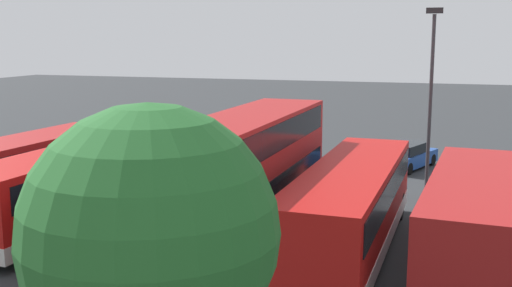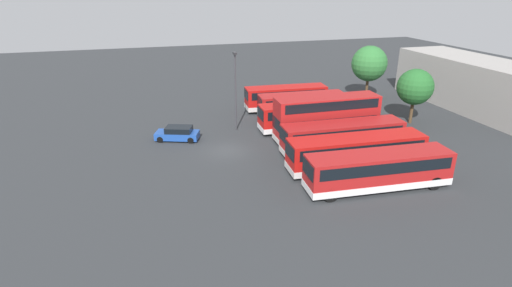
% 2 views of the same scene
% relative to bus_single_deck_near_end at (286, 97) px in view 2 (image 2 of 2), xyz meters
% --- Properties ---
extents(ground_plane, '(140.00, 140.00, 0.00)m').
position_rel_bus_single_deck_near_end_xyz_m(ground_plane, '(10.94, -9.93, -1.62)').
color(ground_plane, '#2D3033').
extents(bus_single_deck_near_end, '(3.28, 10.26, 2.95)m').
position_rel_bus_single_deck_near_end_xyz_m(bus_single_deck_near_end, '(0.00, 0.00, 0.00)').
color(bus_single_deck_near_end, '#B71411').
rests_on(bus_single_deck_near_end, ground).
extents(bus_single_deck_second, '(3.24, 10.28, 2.95)m').
position_rel_bus_single_deck_near_end_xyz_m(bus_single_deck_second, '(3.78, 0.58, 0.00)').
color(bus_single_deck_second, '#A51919').
rests_on(bus_single_deck_second, ground).
extents(bus_single_deck_third, '(2.87, 11.70, 2.95)m').
position_rel_bus_single_deck_near_end_xyz_m(bus_single_deck_third, '(7.57, 0.21, 0.00)').
color(bus_single_deck_third, '#B71411').
rests_on(bus_single_deck_third, ground).
extents(bus_double_decker_fourth, '(2.84, 10.57, 4.55)m').
position_rel_bus_single_deck_near_end_xyz_m(bus_double_decker_fourth, '(11.06, 0.18, 0.83)').
color(bus_double_decker_fourth, '#A51919').
rests_on(bus_double_decker_fourth, ground).
extents(bus_single_deck_fifth, '(3.05, 11.62, 2.95)m').
position_rel_bus_single_deck_near_end_xyz_m(bus_single_deck_fifth, '(14.40, 0.26, 0.00)').
color(bus_single_deck_fifth, '#A51919').
rests_on(bus_single_deck_fifth, ground).
extents(bus_single_deck_sixth, '(3.24, 11.95, 2.95)m').
position_rel_bus_single_deck_near_end_xyz_m(bus_single_deck_sixth, '(17.97, -0.34, 0.00)').
color(bus_single_deck_sixth, '#B71411').
rests_on(bus_single_deck_sixth, ground).
extents(bus_single_deck_seventh, '(3.36, 11.55, 2.95)m').
position_rel_bus_single_deck_near_end_xyz_m(bus_single_deck_seventh, '(21.54, -0.46, 0.00)').
color(bus_single_deck_seventh, '#A51919').
rests_on(bus_single_deck_seventh, ground).
extents(car_hatchback_silver, '(3.18, 4.66, 1.43)m').
position_rel_bus_single_deck_near_end_xyz_m(car_hatchback_silver, '(6.78, -14.13, -0.92)').
color(car_hatchback_silver, '#1E479E').
rests_on(car_hatchback_silver, ground).
extents(lamp_post_tall, '(0.70, 0.30, 8.35)m').
position_rel_bus_single_deck_near_end_xyz_m(lamp_post_tall, '(5.47, -7.73, 3.24)').
color(lamp_post_tall, '#38383D').
rests_on(lamp_post_tall, ground).
extents(tree_leftmost, '(3.97, 3.97, 6.18)m').
position_rel_bus_single_deck_near_end_xyz_m(tree_leftmost, '(8.83, 11.86, 2.56)').
color(tree_leftmost, '#4C3823').
rests_on(tree_leftmost, ground).
extents(tree_midleft, '(4.66, 4.66, 7.27)m').
position_rel_bus_single_deck_near_end_xyz_m(tree_midleft, '(-1.29, 12.16, 3.30)').
color(tree_midleft, '#4C3823').
rests_on(tree_midleft, ground).
extents(depot_building_backdrop, '(22.20, 7.31, 6.10)m').
position_rel_bus_single_deck_near_end_xyz_m(depot_building_backdrop, '(5.73, 23.19, 1.43)').
color(depot_building_backdrop, '#9E9993').
rests_on(depot_building_backdrop, ground).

